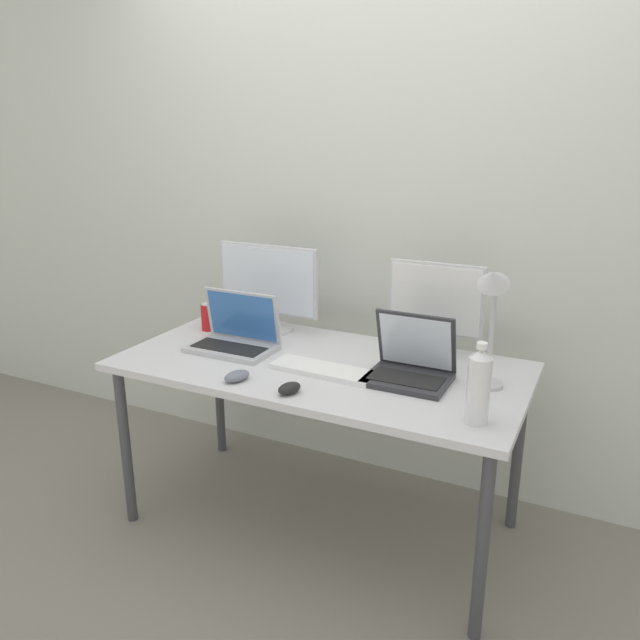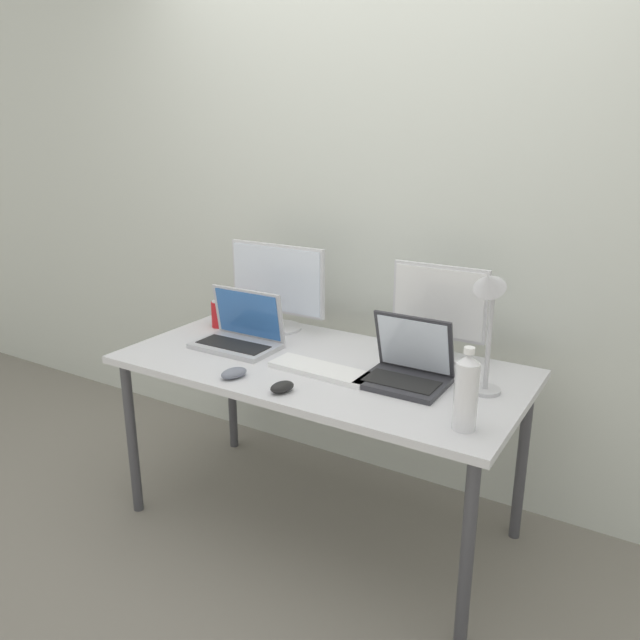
# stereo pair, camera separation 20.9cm
# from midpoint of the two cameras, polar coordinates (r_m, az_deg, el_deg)

# --- Properties ---
(ground_plane) EXTENTS (16.00, 16.00, 0.00)m
(ground_plane) POSITION_cam_midpoint_polar(r_m,az_deg,el_deg) (2.84, -2.21, -18.02)
(ground_plane) COLOR gray
(wall_back) EXTENTS (7.00, 0.08, 2.60)m
(wall_back) POSITION_cam_midpoint_polar(r_m,az_deg,el_deg) (2.87, 3.15, 10.42)
(wall_back) COLOR silver
(wall_back) RESTS_ON ground
(work_desk) EXTENTS (1.61, 0.80, 0.74)m
(work_desk) POSITION_cam_midpoint_polar(r_m,az_deg,el_deg) (2.51, -2.39, -5.29)
(work_desk) COLOR #424247
(work_desk) RESTS_ON ground
(monitor_left) EXTENTS (0.49, 0.22, 0.40)m
(monitor_left) POSITION_cam_midpoint_polar(r_m,az_deg,el_deg) (2.84, -6.85, 3.04)
(monitor_left) COLOR silver
(monitor_left) RESTS_ON work_desk
(monitor_center) EXTENTS (0.39, 0.19, 0.39)m
(monitor_center) POSITION_cam_midpoint_polar(r_m,az_deg,el_deg) (2.53, 8.19, 1.13)
(monitor_center) COLOR silver
(monitor_center) RESTS_ON work_desk
(laptop_silver) EXTENTS (0.36, 0.23, 0.24)m
(laptop_silver) POSITION_cam_midpoint_polar(r_m,az_deg,el_deg) (2.67, -9.97, -1.47)
(laptop_silver) COLOR #B7B7BC
(laptop_silver) RESTS_ON work_desk
(laptop_secondary) EXTENTS (0.30, 0.24, 0.25)m
(laptop_secondary) POSITION_cam_midpoint_polar(r_m,az_deg,el_deg) (2.32, 5.75, -4.13)
(laptop_secondary) COLOR #2D2D33
(laptop_secondary) RESTS_ON work_desk
(keyboard_main) EXTENTS (0.42, 0.15, 0.02)m
(keyboard_main) POSITION_cam_midpoint_polar(r_m,az_deg,el_deg) (2.39, -2.19, -4.63)
(keyboard_main) COLOR white
(keyboard_main) RESTS_ON work_desk
(mouse_by_keyboard) EXTENTS (0.09, 0.12, 0.04)m
(mouse_by_keyboard) POSITION_cam_midpoint_polar(r_m,az_deg,el_deg) (2.35, -10.15, -5.10)
(mouse_by_keyboard) COLOR slate
(mouse_by_keyboard) RESTS_ON work_desk
(mouse_by_laptop) EXTENTS (0.09, 0.11, 0.04)m
(mouse_by_laptop) POSITION_cam_midpoint_polar(r_m,az_deg,el_deg) (2.22, -5.54, -6.28)
(mouse_by_laptop) COLOR black
(mouse_by_laptop) RESTS_ON work_desk
(water_bottle) EXTENTS (0.07, 0.07, 0.27)m
(water_bottle) POSITION_cam_midpoint_polar(r_m,az_deg,el_deg) (2.00, 11.43, -6.02)
(water_bottle) COLOR silver
(water_bottle) RESTS_ON work_desk
(soda_can_near_keyboard) EXTENTS (0.07, 0.07, 0.13)m
(soda_can_near_keyboard) POSITION_cam_midpoint_polar(r_m,az_deg,el_deg) (2.93, -12.20, 0.26)
(soda_can_near_keyboard) COLOR red
(soda_can_near_keyboard) RESTS_ON work_desk
(desk_lamp) EXTENTS (0.11, 0.18, 0.47)m
(desk_lamp) POSITION_cam_midpoint_polar(r_m,az_deg,el_deg) (2.19, 12.85, 1.45)
(desk_lamp) COLOR #B7B7BC
(desk_lamp) RESTS_ON work_desk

